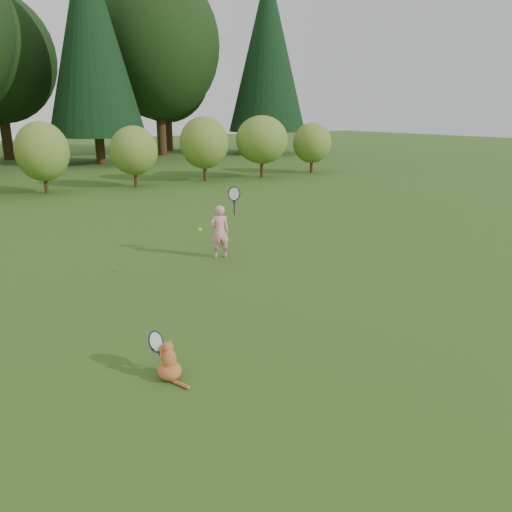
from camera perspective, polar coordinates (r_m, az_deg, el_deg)
ground at (r=7.34m, az=2.25°, el=-6.96°), size 100.00×100.00×0.00m
shrub_row at (r=18.90m, az=-22.27°, el=10.59°), size 28.00×3.00×2.80m
child at (r=10.12m, az=-4.12°, el=2.95°), size 0.62×0.38×1.62m
cat at (r=5.76m, az=-9.97°, el=-11.51°), size 0.35×0.67×0.61m
tennis_ball at (r=8.59m, az=-6.44°, el=3.02°), size 0.07×0.07×0.07m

